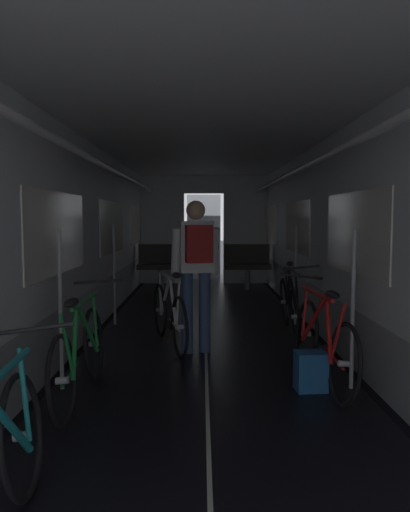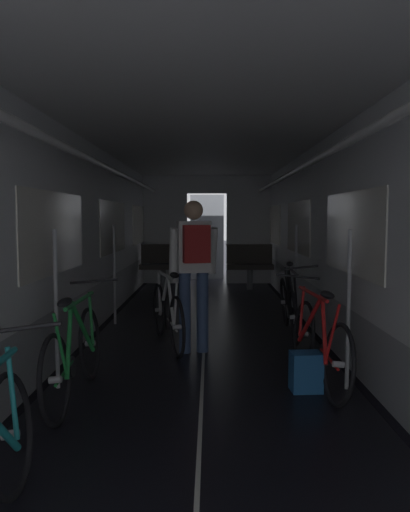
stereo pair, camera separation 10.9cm
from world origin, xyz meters
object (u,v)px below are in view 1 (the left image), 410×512
bicycle_green (80,354)px  backpack_on_floor (311,371)px  bench_seat_far_left (161,262)px  bicycle_black (290,305)px  bench_seat_far_right (247,262)px  bicycle_white_in_aisle (169,314)px  bicycle_red (323,342)px  person_cyclist_aisle (196,262)px

bicycle_green → backpack_on_floor: bearing=6.2°
bench_seat_far_left → bicycle_black: bearing=-63.4°
bicycle_green → backpack_on_floor: (1.94, 0.21, -0.21)m
bench_seat_far_right → bicycle_green: bench_seat_far_right is taller
bicycle_black → bicycle_green: size_ratio=1.00×
bicycle_green → bench_seat_far_right: bearing=72.7°
bench_seat_far_left → bicycle_black: size_ratio=0.58×
bench_seat_far_left → bicycle_green: bearing=-91.3°
bicycle_black → bicycle_white_in_aisle: size_ratio=1.04×
bicycle_black → bicycle_white_in_aisle: (-1.51, -0.59, 0.00)m
bench_seat_far_left → bench_seat_far_right: (1.80, 0.00, 0.00)m
backpack_on_floor → bicycle_white_in_aisle: bearing=132.2°
bench_seat_far_left → bench_seat_far_right: size_ratio=1.00×
bicycle_black → bicycle_white_in_aisle: 1.62m
bench_seat_far_right → bench_seat_far_left: bearing=180.0°
bench_seat_far_left → bicycle_red: bench_seat_far_left is taller
bench_seat_far_right → person_cyclist_aisle: bearing=-101.7°
bicycle_white_in_aisle → backpack_on_floor: bearing=-47.8°
bench_seat_far_right → bicycle_green: size_ratio=0.58×
person_cyclist_aisle → bench_seat_far_left: bearing=99.4°
bicycle_red → bicycle_white_in_aisle: 1.95m
bench_seat_far_right → bicycle_white_in_aisle: (-1.32, -4.56, -0.18)m
bicycle_red → bicycle_green: bearing=-169.4°
bench_seat_far_right → person_cyclist_aisle: person_cyclist_aisle is taller
bicycle_red → bench_seat_far_left: bearing=108.4°
bench_seat_far_right → bicycle_white_in_aisle: size_ratio=0.60×
bicycle_red → backpack_on_floor: size_ratio=4.98×
bench_seat_far_right → person_cyclist_aisle: 4.96m
bicycle_green → person_cyclist_aisle: size_ratio=1.00×
bench_seat_far_left → bicycle_green: 6.24m
bench_seat_far_left → bicycle_red: size_ratio=0.58×
bench_seat_far_left → person_cyclist_aisle: size_ratio=0.58×
bicycle_white_in_aisle → bench_seat_far_left: bearing=96.0°
bicycle_black → bicycle_white_in_aisle: bearing=-158.5°
bench_seat_far_right → bicycle_black: 3.98m
bicycle_black → person_cyclist_aisle: bearing=-144.1°
bench_seat_far_left → bicycle_green: (-0.14, -6.24, -0.18)m
backpack_on_floor → person_cyclist_aisle: bearing=130.1°
person_cyclist_aisle → backpack_on_floor: size_ratio=4.96×
person_cyclist_aisle → bicycle_white_in_aisle: (-0.32, 0.27, -0.63)m
bench_seat_far_left → backpack_on_floor: 6.30m
bicycle_black → bench_seat_far_left: bearing=116.6°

